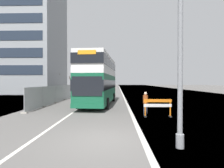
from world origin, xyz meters
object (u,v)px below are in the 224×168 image
pedestrian_at_kerb (145,103)px  double_decker_bus (99,79)px  car_oncoming_near (95,89)px  car_receding_mid (99,87)px  lamppost_foreground (180,35)px  roadworks_barrier (158,105)px

pedestrian_at_kerb → double_decker_bus: bearing=123.2°
car_oncoming_near → car_receding_mid: (-0.10, 9.43, -0.01)m
car_oncoming_near → lamppost_foreground: bearing=-77.2°
double_decker_bus → lamppost_foreground: 13.45m
lamppost_foreground → car_receding_mid: bearing=99.9°
roadworks_barrier → car_receding_mid: size_ratio=0.46×
roadworks_barrier → pedestrian_at_kerb: bearing=130.4°
lamppost_foreground → car_oncoming_near: (-6.67, 29.32, -3.02)m
roadworks_barrier → pedestrian_at_kerb: pedestrian_at_kerb is taller
double_decker_bus → pedestrian_at_kerb: double_decker_bus is taller
car_receding_mid → pedestrian_at_kerb: car_receding_mid is taller
double_decker_bus → roadworks_barrier: size_ratio=6.03×
roadworks_barrier → car_receding_mid: 33.68m
roadworks_barrier → car_oncoming_near: car_oncoming_near is taller
pedestrian_at_kerb → car_receding_mid: bearing=101.6°
car_receding_mid → pedestrian_at_kerb: 32.73m
double_decker_bus → pedestrian_at_kerb: 7.44m
lamppost_foreground → roadworks_barrier: lamppost_foreground is taller
roadworks_barrier → car_receding_mid: (-7.26, 32.89, 0.24)m
double_decker_bus → lamppost_foreground: bearing=-71.9°
double_decker_bus → pedestrian_at_kerb: (3.95, -6.04, -1.82)m
car_oncoming_near → car_receding_mid: size_ratio=1.02×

